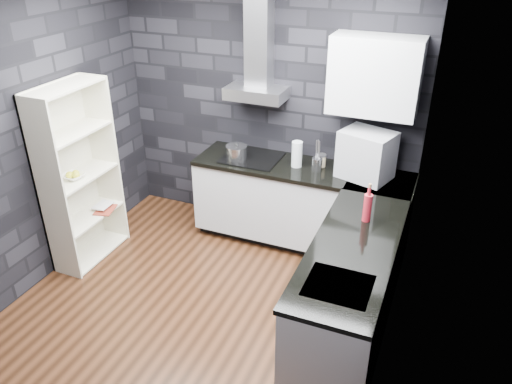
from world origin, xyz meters
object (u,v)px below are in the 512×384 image
Objects in this scene: utensil_crock at (317,164)px; red_bottle at (367,208)px; storage_jar at (321,161)px; glass_vase at (297,154)px; fruit_bowl at (74,176)px; bookshelf at (80,176)px; appliance_garage at (366,155)px; pot at (237,153)px.

red_bottle is at bearing -50.04° from utensil_crock.
red_bottle is at bearing -54.31° from storage_jar.
fruit_bowl is (-1.86, -1.10, -0.09)m from glass_vase.
fruit_bowl is (0.00, -0.07, 0.04)m from bookshelf.
appliance_garage is at bearing 102.68° from red_bottle.
pot reaches higher than fruit_bowl.
fruit_bowl is (-1.24, -1.02, -0.04)m from pot.
fruit_bowl is (-2.72, -0.31, -0.08)m from red_bottle.
bookshelf is at bearing 90.00° from fruit_bowl.
storage_jar is (0.85, 0.17, -0.02)m from pot.
bookshelf is (-2.08, -1.00, -0.07)m from utensil_crock.
utensil_crock is 0.07× the size of bookshelf.
appliance_garage is at bearing 4.23° from pot.
bookshelf is 9.06× the size of fruit_bowl.
pot is 1.56m from bookshelf.
fruit_bowl is (-2.54, -1.11, -0.19)m from appliance_garage.
appliance_garage reaches higher than glass_vase.
storage_jar is at bearing 11.43° from pot.
utensil_crock is at bearing 27.42° from fruit_bowl.
fruit_bowl is (-2.08, -1.08, -0.03)m from utensil_crock.
bookshelf is at bearing -140.34° from appliance_garage.
pot is 1.06× the size of fruit_bowl.
glass_vase is at bearing 30.48° from fruit_bowl.
bookshelf is at bearing -151.95° from storage_jar.
appliance_garage is 2.78m from fruit_bowl.
bookshelf reaches higher than fruit_bowl.
pot is at bearing -158.32° from appliance_garage.
bookshelf is at bearing -151.25° from glass_vase.
pot is 1.31m from appliance_garage.
utensil_crock reaches higher than storage_jar.
pot is 1.64m from red_bottle.
glass_vase is 1.10× the size of red_bottle.
red_bottle reaches higher than utensil_crock.
red_bottle is (0.86, -0.79, -0.01)m from glass_vase.
glass_vase reaches higher than utensil_crock.
storage_jar is (0.23, 0.09, -0.07)m from glass_vase.
pot is 1.60m from fruit_bowl.
bookshelf is (-1.24, -0.94, -0.07)m from pot.
glass_vase is (0.62, 0.08, 0.06)m from pot.
appliance_garage is 1.97× the size of red_bottle.
red_bottle is (0.18, -0.80, -0.11)m from appliance_garage.
pot is at bearing 39.37° from fruit_bowl.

